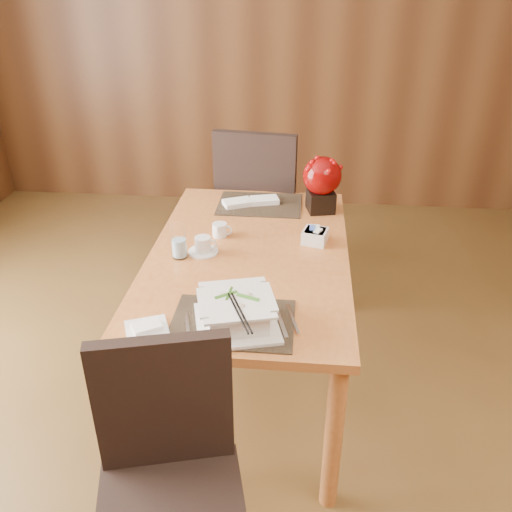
# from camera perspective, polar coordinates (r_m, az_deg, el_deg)

# --- Properties ---
(ground) EXTENTS (6.00, 6.00, 0.00)m
(ground) POSITION_cam_1_polar(r_m,az_deg,el_deg) (2.48, -2.25, -21.96)
(ground) COLOR brown
(ground) RESTS_ON ground
(back_wall) EXTENTS (5.00, 0.02, 2.80)m
(back_wall) POSITION_cam_1_polar(r_m,az_deg,el_deg) (4.59, 2.68, 22.14)
(back_wall) COLOR #553218
(back_wall) RESTS_ON ground
(dining_table) EXTENTS (0.90, 1.50, 0.75)m
(dining_table) POSITION_cam_1_polar(r_m,az_deg,el_deg) (2.51, -0.74, -1.56)
(dining_table) COLOR #C06F35
(dining_table) RESTS_ON ground
(placemat_near) EXTENTS (0.45, 0.33, 0.01)m
(placemat_near) POSITION_cam_1_polar(r_m,az_deg,el_deg) (2.00, -2.47, -6.98)
(placemat_near) COLOR black
(placemat_near) RESTS_ON dining_table
(placemat_far) EXTENTS (0.45, 0.33, 0.01)m
(placemat_far) POSITION_cam_1_polar(r_m,az_deg,el_deg) (2.96, 0.40, 5.46)
(placemat_far) COLOR black
(placemat_far) RESTS_ON dining_table
(soup_setting) EXTENTS (0.36, 0.36, 0.12)m
(soup_setting) POSITION_cam_1_polar(r_m,az_deg,el_deg) (1.95, -2.07, -5.98)
(soup_setting) COLOR white
(soup_setting) RESTS_ON dining_table
(coffee_cup) EXTENTS (0.14, 0.14, 0.08)m
(coffee_cup) POSITION_cam_1_polar(r_m,az_deg,el_deg) (2.46, -5.60, 1.05)
(coffee_cup) COLOR white
(coffee_cup) RESTS_ON dining_table
(water_glass) EXTENTS (0.08, 0.08, 0.16)m
(water_glass) POSITION_cam_1_polar(r_m,az_deg,el_deg) (2.41, -8.12, 1.60)
(water_glass) COLOR white
(water_glass) RESTS_ON dining_table
(creamer_jug) EXTENTS (0.10, 0.10, 0.07)m
(creamer_jug) POSITION_cam_1_polar(r_m,az_deg,el_deg) (2.61, -3.85, 2.76)
(creamer_jug) COLOR white
(creamer_jug) RESTS_ON dining_table
(sugar_caddy) EXTENTS (0.13, 0.13, 0.07)m
(sugar_caddy) POSITION_cam_1_polar(r_m,az_deg,el_deg) (2.55, 6.22, 2.08)
(sugar_caddy) COLOR white
(sugar_caddy) RESTS_ON dining_table
(berry_decor) EXTENTS (0.20, 0.20, 0.30)m
(berry_decor) POSITION_cam_1_polar(r_m,az_deg,el_deg) (2.84, 6.95, 7.86)
(berry_decor) COLOR black
(berry_decor) RESTS_ON dining_table
(napkins_far) EXTENTS (0.32, 0.20, 0.03)m
(napkins_far) POSITION_cam_1_polar(r_m,az_deg,el_deg) (2.95, -0.33, 5.78)
(napkins_far) COLOR white
(napkins_far) RESTS_ON dining_table
(bread_plate) EXTENTS (0.19, 0.19, 0.01)m
(bread_plate) POSITION_cam_1_polar(r_m,az_deg,el_deg) (1.99, -11.40, -7.65)
(bread_plate) COLOR white
(bread_plate) RESTS_ON dining_table
(near_chair) EXTENTS (0.54, 0.54, 0.96)m
(near_chair) POSITION_cam_1_polar(r_m,az_deg,el_deg) (1.81, -9.16, -21.54)
(near_chair) COLOR black
(near_chair) RESTS_ON ground
(far_chair) EXTENTS (0.57, 0.57, 1.08)m
(far_chair) POSITION_cam_1_polar(r_m,az_deg,el_deg) (3.35, 0.38, 5.66)
(far_chair) COLOR black
(far_chair) RESTS_ON ground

